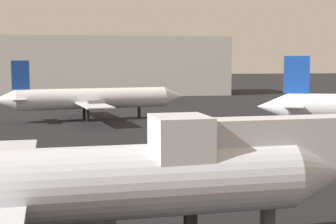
{
  "coord_description": "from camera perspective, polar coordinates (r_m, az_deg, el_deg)",
  "views": [
    {
      "loc": [
        -4.38,
        -6.06,
        8.87
      ],
      "look_at": [
        4.05,
        49.09,
        3.1
      ],
      "focal_mm": 54.59,
      "sensor_mm": 36.0,
      "label": 1
    }
  ],
  "objects": [
    {
      "name": "terminal_building",
      "position": [
        131.45,
        -10.36,
        5.09
      ],
      "size": [
        76.25,
        19.48,
        14.46
      ],
      "primitive_type": "cube",
      "color": "#B7B7B2",
      "rests_on": "ground_plane"
    },
    {
      "name": "airplane_distant",
      "position": [
        75.2,
        -8.5,
        1.49
      ],
      "size": [
        28.4,
        21.81,
        8.71
      ],
      "rotation": [
        0.0,
        0.0,
        0.19
      ],
      "color": "silver",
      "rests_on": "ground_plane"
    }
  ]
}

